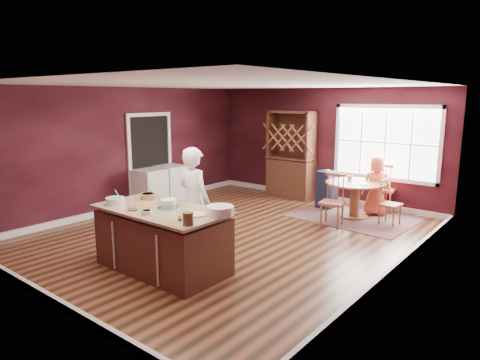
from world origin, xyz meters
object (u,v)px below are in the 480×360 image
chair_east (390,203)px  dryer (171,184)px  high_chair (326,189)px  toddler (331,173)px  seated_woman (376,186)px  hutch (291,155)px  kitchen_island (162,240)px  dining_table (355,192)px  chair_north (384,187)px  baker (194,202)px  layer_cake (169,204)px  washer (150,189)px  chair_south (332,200)px

chair_east → dryer: size_ratio=1.00×
high_chair → toddler: size_ratio=3.42×
seated_woman → toddler: 1.03m
chair_east → hutch: (-2.82, 0.82, 0.63)m
kitchen_island → toddler: (0.27, 4.71, 0.37)m
dining_table → seated_woman: 0.55m
chair_north → toddler: (-1.04, -0.50, 0.27)m
kitchen_island → toddler: 4.73m
baker → seated_woman: baker is taller
layer_cake → washer: bearing=145.0°
dining_table → hutch: bearing=160.0°
chair_south → chair_north: chair_north is taller
chair_east → hutch: 3.00m
chair_east → dining_table: bearing=91.0°
kitchen_island → high_chair: (0.19, 4.68, 0.01)m
kitchen_island → baker: 0.86m
layer_cake → seated_woman: (1.21, 4.75, -0.35)m
chair_east → chair_north: (-0.48, 0.92, 0.09)m
chair_north → washer: (-4.22, -3.05, -0.10)m
chair_south → washer: bearing=-171.5°
chair_north → hutch: (-2.34, -0.11, 0.53)m
chair_south → hutch: hutch is taller
kitchen_island → layer_cake: 0.56m
hutch → toddler: bearing=-17.0°
kitchen_island → seated_woman: seated_woman is taller
layer_cake → dryer: bearing=137.5°
layer_cake → toddler: bearing=87.5°
kitchen_island → seated_woman: 5.00m
layer_cake → toddler: (0.20, 4.63, -0.17)m
chair_east → kitchen_island: bearing=163.5°
dining_table → high_chair: size_ratio=1.37×
baker → high_chair: bearing=-89.2°
hutch → dryer: size_ratio=2.40×
kitchen_island → chair_south: bearing=75.0°
baker → layer_cake: bearing=106.8°
toddler → seated_woman: bearing=7.0°
chair_north → chair_east: bearing=109.3°
hutch → seated_woman: bearing=-6.7°
chair_east → dryer: chair_east is taller
kitchen_island → washer: (-2.91, 2.17, 0.00)m
chair_south → seated_woman: bearing=65.4°
layer_cake → seated_woman: 4.92m
layer_cake → high_chair: bearing=88.5°
dining_table → baker: (-1.09, -3.62, 0.33)m
layer_cake → hutch: size_ratio=0.15×
chair_north → hutch: bearing=-5.7°
baker → high_chair: size_ratio=1.95×
chair_south → toddler: size_ratio=3.98×
chair_east → chair_south: chair_south is taller
dryer → dining_table: bearing=21.5°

